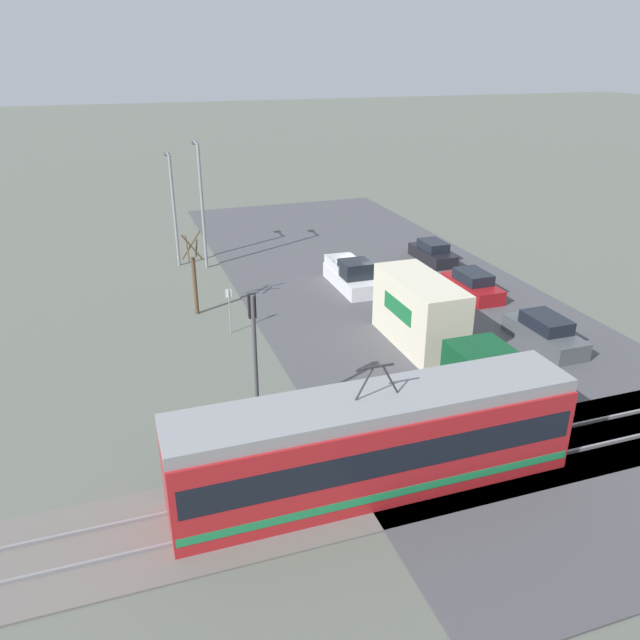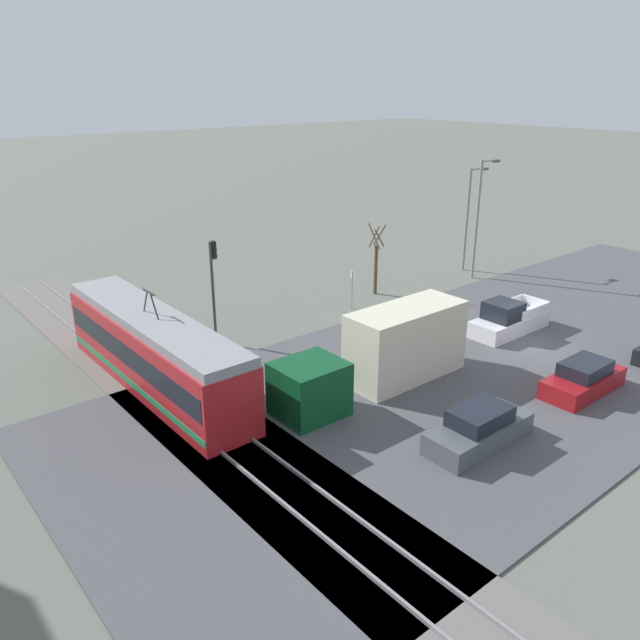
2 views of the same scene
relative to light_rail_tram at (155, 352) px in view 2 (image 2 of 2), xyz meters
name	(u,v)px [view 2 (image 2 of 2)]	position (x,y,z in m)	size (l,w,h in m)	color
ground_plane	(528,348)	(-8.49, -17.63, -1.80)	(320.00, 320.00, 0.00)	#60665B
road_surface	(529,347)	(-8.49, -17.63, -1.76)	(18.15, 49.90, 0.08)	#4C4C51
rail_bed	(259,466)	(-8.49, 0.00, -1.75)	(58.33, 4.40, 0.22)	slate
light_rail_tram	(155,352)	(0.00, 0.00, 0.00)	(13.96, 2.72, 4.67)	#B21E23
box_truck	(384,353)	(-6.68, -8.33, -0.09)	(2.48, 10.37, 3.53)	#0C4723
pickup_truck	(508,320)	(-6.48, -18.52, -0.99)	(1.96, 5.23, 1.94)	silver
sedan_car_0	(583,379)	(-13.05, -14.93, -1.10)	(1.85, 4.54, 1.51)	maroon
sedan_car_2	(479,429)	(-12.76, -7.55, -1.07)	(1.86, 4.77, 1.57)	#4C5156
traffic_light_pole	(213,279)	(2.93, -4.95, 1.87)	(0.28, 0.47, 5.72)	#47474C
street_tree	(376,263)	(3.46, -17.62, 0.39)	(1.14, 0.95, 4.82)	brown
street_lamp_near_crossing	(469,212)	(3.33, -27.06, 2.65)	(0.36, 1.95, 7.66)	gray
street_lamp_mid_block	(479,212)	(1.57, -25.89, 3.07)	(0.36, 1.95, 8.48)	gray
no_parking_sign	(352,287)	(2.15, -14.31, -0.29)	(0.32, 0.08, 2.50)	gray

